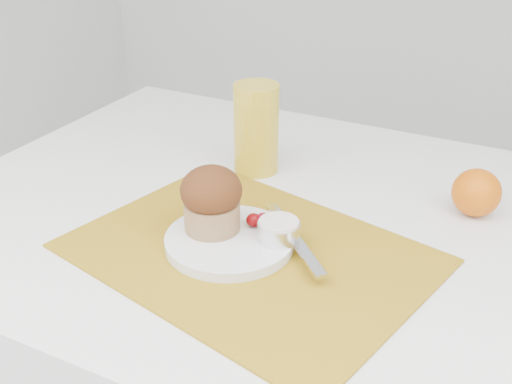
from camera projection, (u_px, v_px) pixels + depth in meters
The scene contains 10 objects.
placemat at pixel (250, 253), 0.87m from camera, with size 0.47×0.34×0.00m, color #A17816.
plate at pixel (230, 241), 0.88m from camera, with size 0.18×0.18×0.01m, color white.
ramekin at pixel (279, 231), 0.87m from camera, with size 0.06×0.06×0.03m, color silver.
cream at pixel (279, 223), 0.86m from camera, with size 0.05×0.05×0.01m, color white.
raspberry_near at pixel (254, 220), 0.90m from camera, with size 0.02×0.02×0.02m, color #520204.
raspberry_far at pixel (263, 220), 0.90m from camera, with size 0.02×0.02×0.02m, color #5B020F.
butter_knife at pixel (294, 237), 0.87m from camera, with size 0.19×0.02×0.00m, color silver.
orange at pixel (476, 193), 0.96m from camera, with size 0.07×0.07×0.07m, color #E06207.
juice_glass at pixel (256, 129), 1.07m from camera, with size 0.08×0.08×0.15m, color gold.
muffin at pixel (211, 199), 0.88m from camera, with size 0.10×0.10×0.09m.
Camera 1 is at (0.29, -0.72, 1.23)m, focal length 45.00 mm.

